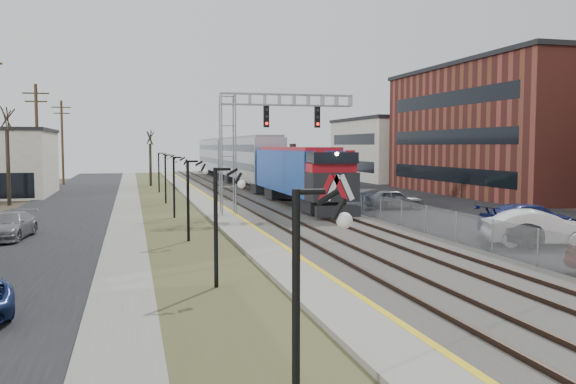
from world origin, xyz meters
name	(u,v)px	position (x,y,z in m)	size (l,w,h in m)	color
ground	(448,362)	(0.00, 0.00, 0.00)	(160.00, 160.00, 0.00)	#473D2D
street_west	(63,210)	(-11.50, 35.00, 0.02)	(7.00, 120.00, 0.04)	black
sidewalk	(127,208)	(-7.00, 35.00, 0.04)	(2.00, 120.00, 0.08)	gray
grass_median	(168,207)	(-4.00, 35.00, 0.03)	(4.00, 120.00, 0.06)	#464E29
platform	(208,205)	(-1.00, 35.00, 0.12)	(2.00, 120.00, 0.24)	gray
ballast_bed	(271,204)	(4.00, 35.00, 0.10)	(8.00, 120.00, 0.20)	#595651
parking_lot	(410,201)	(16.00, 35.00, 0.02)	(16.00, 120.00, 0.04)	black
platform_edge	(219,203)	(-0.12, 35.00, 0.24)	(0.24, 120.00, 0.01)	gold
track_near	(246,202)	(2.00, 35.00, 0.28)	(1.58, 120.00, 0.15)	#2D2119
track_far	(289,201)	(5.50, 35.00, 0.28)	(1.58, 120.00, 0.15)	#2D2119
train	(242,162)	(5.50, 56.13, 2.88)	(3.00, 63.05, 5.33)	#133DA2
signal_gantry	(253,132)	(1.22, 27.99, 5.59)	(9.00, 1.07, 8.15)	gray
lampposts	(188,201)	(-4.00, 18.29, 2.00)	(0.14, 62.14, 4.00)	black
fence	(322,194)	(8.20, 35.00, 0.80)	(0.04, 120.00, 1.60)	gray
bare_trees	(52,171)	(-12.66, 38.91, 2.70)	(12.30, 42.30, 5.95)	#382D23
car_lot_b	(539,229)	(11.78, 12.68, 0.82)	(1.75, 5.01, 1.65)	white
car_lot_c	(540,229)	(12.23, 13.23, 0.71)	(2.36, 5.13, 1.42)	black
car_lot_d	(530,220)	(13.45, 15.70, 0.82)	(2.30, 5.66, 1.64)	navy
car_lot_e	(394,200)	(12.11, 29.64, 0.72)	(1.71, 4.24, 1.44)	slate
car_lot_f	(317,185)	(11.17, 45.86, 0.80)	(1.68, 4.83, 1.59)	#0D4521
car_street_b	(9,226)	(-12.64, 21.15, 0.67)	(1.87, 4.61, 1.34)	gray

